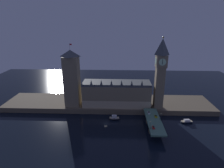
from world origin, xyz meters
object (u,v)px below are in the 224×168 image
(victoria_tower, at_px, (72,78))
(car_northbound_lead, at_px, (149,113))
(street_lamp_near, at_px, (150,124))
(boat_downstream, at_px, (187,121))
(clock_tower, at_px, (160,72))
(car_northbound_trail, at_px, (153,127))
(pedestrian_near_rail, at_px, (150,128))
(street_lamp_mid, at_px, (161,116))
(car_southbound_trail, at_px, (156,116))
(pedestrian_mid_walk, at_px, (160,119))
(boat_upstream, at_px, (114,118))

(victoria_tower, xyz_separation_m, car_northbound_lead, (74.87, -21.49, -25.64))
(street_lamp_near, xyz_separation_m, boat_downstream, (37.65, 24.67, -10.87))
(clock_tower, xyz_separation_m, car_northbound_trail, (-11.69, -43.54, -34.10))
(pedestrian_near_rail, bearing_deg, car_northbound_trail, 20.34)
(street_lamp_mid, distance_m, boat_downstream, 29.98)
(clock_tower, bearing_deg, car_southbound_trail, -104.24)
(pedestrian_mid_walk, relative_size, boat_upstream, 0.16)
(clock_tower, bearing_deg, street_lamp_near, -107.97)
(pedestrian_near_rail, bearing_deg, car_southbound_trail, 67.68)
(street_lamp_near, bearing_deg, car_northbound_trail, 31.91)
(car_northbound_trail, bearing_deg, victoria_tower, 148.16)
(boat_downstream, bearing_deg, car_southbound_trail, -171.61)
(victoria_tower, distance_m, car_northbound_lead, 82.00)
(car_northbound_trail, bearing_deg, pedestrian_mid_walk, 60.27)
(clock_tower, distance_m, street_lamp_mid, 43.38)
(clock_tower, distance_m, street_lamp_near, 56.52)
(victoria_tower, distance_m, boat_downstream, 116.68)
(car_northbound_lead, xyz_separation_m, pedestrian_mid_walk, (7.98, -11.04, 0.11))
(victoria_tower, distance_m, car_northbound_trail, 91.81)
(clock_tower, distance_m, boat_downstream, 51.41)
(pedestrian_mid_walk, xyz_separation_m, street_lamp_near, (-11.03, -15.87, 3.69))
(victoria_tower, xyz_separation_m, pedestrian_mid_walk, (82.84, -32.53, -25.52))
(pedestrian_mid_walk, distance_m, boat_upstream, 41.93)
(pedestrian_mid_walk, xyz_separation_m, boat_downstream, (26.61, 8.80, -7.19))
(pedestrian_near_rail, relative_size, street_lamp_near, 0.25)
(car_southbound_trail, xyz_separation_m, street_lamp_mid, (3.06, -5.63, 3.63))
(street_lamp_near, relative_size, boat_downstream, 0.63)
(victoria_tower, bearing_deg, car_southbound_trail, -19.28)
(street_lamp_mid, height_order, boat_downstream, street_lamp_mid)
(car_southbound_trail, relative_size, boat_upstream, 0.42)
(car_northbound_lead, xyz_separation_m, boat_upstream, (-31.74, 0.62, -6.55))
(car_northbound_lead, height_order, pedestrian_mid_walk, pedestrian_mid_walk)
(clock_tower, relative_size, car_northbound_lead, 15.72)
(victoria_tower, xyz_separation_m, street_lamp_near, (71.81, -48.40, -21.84))
(car_northbound_trail, relative_size, pedestrian_near_rail, 2.29)
(clock_tower, distance_m, victoria_tower, 87.00)
(car_southbound_trail, relative_size, street_lamp_near, 0.58)
(car_northbound_lead, xyz_separation_m, car_southbound_trail, (5.32, -6.56, -0.08))
(car_northbound_trail, distance_m, car_southbound_trail, 19.20)
(street_lamp_near, distance_m, boat_upstream, 41.08)
(car_northbound_lead, bearing_deg, boat_downstream, -3.71)
(victoria_tower, relative_size, car_southbound_trail, 14.82)
(victoria_tower, height_order, boat_upstream, victoria_tower)
(car_southbound_trail, height_order, street_lamp_mid, street_lamp_mid)
(clock_tower, xyz_separation_m, boat_upstream, (-43.43, -17.92, -40.55))
(clock_tower, height_order, boat_downstream, clock_tower)
(victoria_tower, relative_size, boat_downstream, 5.45)
(boat_upstream, bearing_deg, street_lamp_near, -43.82)
(car_northbound_trail, height_order, street_lamp_mid, street_lamp_mid)
(victoria_tower, height_order, street_lamp_mid, victoria_tower)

